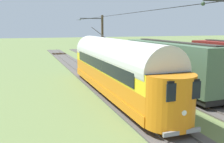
{
  "coord_description": "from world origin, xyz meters",
  "views": [
    {
      "loc": [
        11.54,
        17.98,
        5.15
      ],
      "look_at": [
        5.45,
        0.86,
        1.93
      ],
      "focal_mm": 40.1,
      "sensor_mm": 36.0,
      "label": 1
    }
  ],
  "objects_px": {
    "catenary_pole_foreground": "(102,41)",
    "boxcar_far_siding": "(172,64)",
    "vintage_streetcar": "(115,66)",
    "switch_stand": "(184,64)"
  },
  "relations": [
    {
      "from": "catenary_pole_foreground",
      "to": "switch_stand",
      "type": "relative_size",
      "value": 5.33
    },
    {
      "from": "boxcar_far_siding",
      "to": "switch_stand",
      "type": "bearing_deg",
      "value": -130.99
    },
    {
      "from": "boxcar_far_siding",
      "to": "catenary_pole_foreground",
      "type": "relative_size",
      "value": 1.78
    },
    {
      "from": "vintage_streetcar",
      "to": "catenary_pole_foreground",
      "type": "relative_size",
      "value": 2.69
    },
    {
      "from": "vintage_streetcar",
      "to": "catenary_pole_foreground",
      "type": "distance_m",
      "value": 12.05
    },
    {
      "from": "catenary_pole_foreground",
      "to": "switch_stand",
      "type": "height_order",
      "value": "catenary_pole_foreground"
    },
    {
      "from": "catenary_pole_foreground",
      "to": "switch_stand",
      "type": "distance_m",
      "value": 10.35
    },
    {
      "from": "boxcar_far_siding",
      "to": "catenary_pole_foreground",
      "type": "height_order",
      "value": "catenary_pole_foreground"
    },
    {
      "from": "boxcar_far_siding",
      "to": "vintage_streetcar",
      "type": "bearing_deg",
      "value": -0.11
    },
    {
      "from": "catenary_pole_foreground",
      "to": "boxcar_far_siding",
      "type": "bearing_deg",
      "value": 101.71
    }
  ]
}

